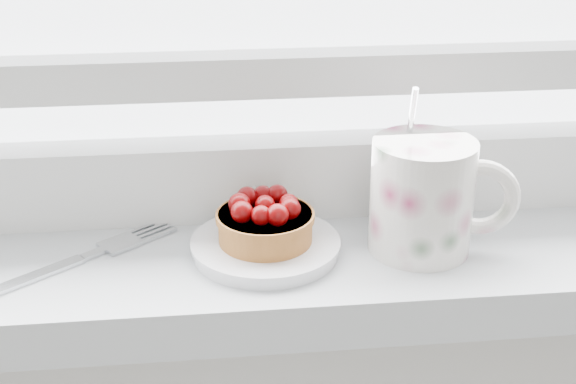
{
  "coord_description": "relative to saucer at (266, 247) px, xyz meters",
  "views": [
    {
      "loc": [
        -0.06,
        1.3,
        1.26
      ],
      "look_at": [
        0.0,
        1.88,
        1.0
      ],
      "focal_mm": 50.0,
      "sensor_mm": 36.0,
      "label": 1
    }
  ],
  "objects": [
    {
      "name": "saucer",
      "position": [
        0.0,
        0.0,
        0.0
      ],
      "size": [
        0.12,
        0.12,
        0.01
      ],
      "primitive_type": "cylinder",
      "color": "white",
      "rests_on": "windowsill"
    },
    {
      "name": "raspberry_tart",
      "position": [
        -0.0,
        -0.0,
        0.02
      ],
      "size": [
        0.08,
        0.08,
        0.04
      ],
      "color": "#945320",
      "rests_on": "saucer"
    },
    {
      "name": "floral_mug",
      "position": [
        0.13,
        -0.01,
        0.04
      ],
      "size": [
        0.13,
        0.1,
        0.14
      ],
      "color": "silver",
      "rests_on": "windowsill"
    },
    {
      "name": "fork",
      "position": [
        -0.16,
        -0.01,
        -0.0
      ],
      "size": [
        0.18,
        0.14,
        0.0
      ],
      "color": "silver",
      "rests_on": "windowsill"
    }
  ]
}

